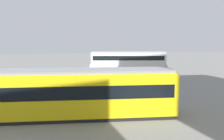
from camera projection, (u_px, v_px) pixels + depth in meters
name	position (u px, v px, depth m)	size (l,w,h in m)	color
ground_plane	(112.00, 85.00, 27.91)	(160.00, 160.00, 0.00)	gray
double_decker_bus	(128.00, 65.00, 31.61)	(10.81, 4.79, 3.93)	white
tram_yellow	(66.00, 93.00, 15.68)	(15.46, 4.66, 3.39)	yellow
pedestrian_near_railing	(80.00, 86.00, 22.33)	(0.44, 0.44, 1.66)	#4C3F2D
pedestrian_railing	(78.00, 92.00, 20.66)	(7.48, 0.72, 1.08)	gray
info_sign	(38.00, 82.00, 19.97)	(1.13, 0.27, 2.48)	slate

